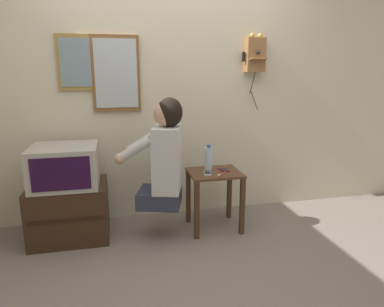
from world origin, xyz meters
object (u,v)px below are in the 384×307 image
at_px(wall_mirror, 116,74).
at_px(toothbrush, 221,174).
at_px(person, 164,155).
at_px(framed_picture, 78,63).
at_px(cell_phone_spare, 224,170).
at_px(cell_phone_held, 207,173).
at_px(wall_phone_antique, 255,55).
at_px(television, 65,166).
at_px(water_bottle, 209,158).

height_order(wall_mirror, toothbrush, wall_mirror).
xyz_separation_m(person, toothbrush, (0.50, -0.04, -0.19)).
height_order(person, framed_picture, framed_picture).
bearing_deg(cell_phone_spare, cell_phone_held, -170.06).
xyz_separation_m(wall_phone_antique, framed_picture, (-1.66, 0.04, -0.08)).
bearing_deg(television, water_bottle, 0.61).
height_order(person, wall_phone_antique, wall_phone_antique).
relative_size(wall_phone_antique, cell_phone_held, 5.52).
height_order(wall_phone_antique, wall_mirror, wall_phone_antique).
bearing_deg(television, person, -10.66).
bearing_deg(cell_phone_spare, framed_picture, 149.87).
bearing_deg(wall_phone_antique, cell_phone_held, -143.67).
distance_m(television, cell_phone_held, 1.23).
bearing_deg(water_bottle, cell_phone_spare, -29.26).
height_order(framed_picture, toothbrush, framed_picture).
distance_m(television, cell_phone_spare, 1.39).
bearing_deg(water_bottle, toothbrush, -74.32).
height_order(television, water_bottle, television).
bearing_deg(framed_picture, person, -36.36).
bearing_deg(wall_phone_antique, wall_mirror, 178.24).
distance_m(television, framed_picture, 0.93).
relative_size(person, wall_mirror, 1.37).
xyz_separation_m(television, water_bottle, (1.26, 0.01, -0.01)).
bearing_deg(cell_phone_spare, television, 165.51).
distance_m(cell_phone_held, cell_phone_spare, 0.19).
bearing_deg(wall_mirror, television, -143.41).
distance_m(wall_phone_antique, wall_mirror, 1.35).
height_order(wall_phone_antique, cell_phone_spare, wall_phone_antique).
bearing_deg(wall_phone_antique, cell_phone_spare, -138.80).
distance_m(cell_phone_spare, water_bottle, 0.18).
distance_m(cell_phone_spare, toothbrush, 0.16).
height_order(person, toothbrush, person).
bearing_deg(television, toothbrush, -8.58).
relative_size(wall_phone_antique, cell_phone_spare, 5.54).
bearing_deg(toothbrush, person, 36.11).
height_order(wall_phone_antique, framed_picture, wall_phone_antique).
xyz_separation_m(person, wall_phone_antique, (0.98, 0.46, 0.85)).
xyz_separation_m(television, cell_phone_spare, (1.39, -0.06, -0.11)).
bearing_deg(person, framed_picture, 70.44).
bearing_deg(cell_phone_held, framed_picture, 169.07).
height_order(cell_phone_held, water_bottle, water_bottle).
xyz_separation_m(television, cell_phone_held, (1.21, -0.13, -0.11)).
distance_m(person, television, 0.84).
bearing_deg(wall_phone_antique, framed_picture, 178.47).
relative_size(person, cell_phone_held, 6.97).
bearing_deg(person, cell_phone_spare, -63.40).
bearing_deg(cell_phone_held, cell_phone_spare, 35.09).
xyz_separation_m(wall_phone_antique, cell_phone_held, (-0.59, -0.43, -1.04)).
relative_size(framed_picture, water_bottle, 2.14).
distance_m(framed_picture, water_bottle, 1.45).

